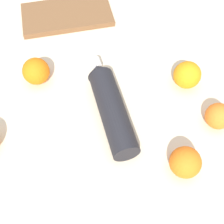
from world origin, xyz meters
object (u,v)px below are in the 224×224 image
orange_0 (219,116)px  orange_2 (187,75)px  orange_4 (185,162)px  water_bottle (110,105)px  orange_3 (36,71)px  cutting_board (67,15)px

orange_0 → orange_2: orange_2 is taller
orange_0 → orange_4: (0.13, 0.08, 0.00)m
water_bottle → orange_0: 0.27m
water_bottle → orange_3: 0.22m
orange_0 → orange_3: orange_3 is taller
orange_0 → orange_2: size_ratio=0.89×
water_bottle → orange_0: bearing=-112.4°
water_bottle → cutting_board: water_bottle is taller
orange_0 → orange_3: 0.48m
orange_4 → cutting_board: bearing=-78.9°
orange_0 → orange_2: 0.14m
orange_0 → orange_4: 0.16m
water_bottle → cutting_board: 0.39m
water_bottle → orange_2: size_ratio=4.12×
orange_4 → orange_0: bearing=-148.1°
water_bottle → orange_2: (-0.22, -0.02, 0.00)m
water_bottle → orange_4: (-0.11, 0.20, 0.00)m
water_bottle → orange_0: (-0.24, 0.12, 0.00)m
water_bottle → orange_4: orange_4 is taller
water_bottle → orange_3: bearing=45.8°
orange_0 → orange_4: size_ratio=0.91×
orange_3 → orange_4: (-0.26, 0.36, -0.00)m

